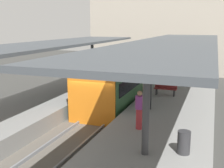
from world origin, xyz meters
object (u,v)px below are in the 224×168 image
(passenger_near_bench, at_px, (139,109))
(platform_bench, at_px, (166,88))
(platform_sign, at_px, (151,79))
(commuter_train, at_px, (124,78))
(litter_bin, at_px, (184,142))

(passenger_near_bench, bearing_deg, platform_bench, 89.50)
(platform_bench, xyz_separation_m, platform_sign, (-0.21, -3.35, 1.16))
(platform_bench, bearing_deg, platform_sign, -93.60)
(commuter_train, bearing_deg, platform_sign, -56.58)
(commuter_train, height_order, platform_bench, commuter_train)
(commuter_train, relative_size, platform_bench, 7.95)
(passenger_near_bench, bearing_deg, litter_bin, -40.71)
(platform_bench, bearing_deg, commuter_train, 162.49)
(commuter_train, xyz_separation_m, platform_sign, (2.85, -4.32, 0.90))
(platform_bench, distance_m, litter_bin, 8.25)
(platform_bench, height_order, passenger_near_bench, passenger_near_bench)
(litter_bin, bearing_deg, platform_sign, 115.08)
(commuter_train, distance_m, platform_sign, 5.25)
(litter_bin, relative_size, passenger_near_bench, 0.48)
(platform_bench, height_order, litter_bin, platform_bench)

